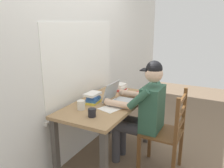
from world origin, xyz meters
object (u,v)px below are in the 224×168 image
(book_stack_side, at_px, (120,87))
(book_stack_main, at_px, (93,98))
(desk, at_px, (107,111))
(coffee_mug_white, at_px, (81,105))
(wooden_chair, at_px, (166,133))
(seated_person, at_px, (143,109))
(landscape_photo_print, at_px, (137,93))
(coffee_mug_dark, at_px, (92,113))
(laptop, at_px, (118,98))
(computer_mouse, at_px, (133,95))

(book_stack_side, bearing_deg, book_stack_main, 172.91)
(book_stack_side, bearing_deg, desk, -172.57)
(coffee_mug_white, bearing_deg, wooden_chair, -63.75)
(desk, xyz_separation_m, seated_person, (0.08, -0.41, 0.07))
(wooden_chair, bearing_deg, book_stack_main, 102.12)
(landscape_photo_print, bearing_deg, book_stack_side, 113.05)
(desk, height_order, seated_person, seated_person)
(coffee_mug_white, bearing_deg, book_stack_side, -5.17)
(desk, xyz_separation_m, coffee_mug_white, (-0.33, 0.14, 0.16))
(coffee_mug_white, bearing_deg, landscape_photo_print, -20.90)
(coffee_mug_white, height_order, coffee_mug_dark, coffee_mug_white)
(landscape_photo_print, bearing_deg, book_stack_main, 171.40)
(landscape_photo_print, bearing_deg, coffee_mug_white, 178.31)
(laptop, xyz_separation_m, coffee_mug_dark, (-0.50, 0.04, -0.01))
(desk, distance_m, seated_person, 0.43)
(book_stack_main, bearing_deg, seated_person, -72.01)
(book_stack_main, distance_m, landscape_photo_print, 0.68)
(seated_person, height_order, landscape_photo_print, seated_person)
(laptop, height_order, book_stack_main, laptop)
(computer_mouse, bearing_deg, coffee_mug_dark, 171.86)
(desk, distance_m, laptop, 0.20)
(laptop, height_order, landscape_photo_print, laptop)
(computer_mouse, bearing_deg, landscape_photo_print, 0.51)
(book_stack_side, bearing_deg, coffee_mug_dark, -171.81)
(computer_mouse, bearing_deg, book_stack_main, 144.26)
(computer_mouse, bearing_deg, seated_person, -138.53)
(wooden_chair, xyz_separation_m, computer_mouse, (0.26, 0.51, 0.29))
(seated_person, height_order, coffee_mug_dark, seated_person)
(book_stack_side, relative_size, landscape_photo_print, 1.54)
(coffee_mug_dark, relative_size, landscape_photo_print, 0.89)
(book_stack_main, bearing_deg, wooden_chair, -77.88)
(landscape_photo_print, bearing_deg, desk, 179.35)
(laptop, distance_m, coffee_mug_white, 0.46)
(desk, bearing_deg, computer_mouse, -28.02)
(coffee_mug_white, relative_size, book_stack_side, 0.61)
(book_stack_main, height_order, book_stack_side, book_stack_main)
(desk, relative_size, book_stack_main, 6.27)
(coffee_mug_dark, bearing_deg, desk, 9.02)
(laptop, bearing_deg, landscape_photo_print, -8.89)
(coffee_mug_dark, xyz_separation_m, landscape_photo_print, (0.94, -0.11, -0.04))
(seated_person, distance_m, coffee_mug_dark, 0.63)
(computer_mouse, distance_m, book_stack_side, 0.28)
(seated_person, xyz_separation_m, book_stack_main, (-0.18, 0.55, 0.10))
(coffee_mug_dark, bearing_deg, laptop, -4.72)
(seated_person, relative_size, computer_mouse, 12.64)
(coffee_mug_white, bearing_deg, desk, -22.44)
(coffee_mug_white, xyz_separation_m, book_stack_side, (0.82, -0.07, -0.00))
(wooden_chair, bearing_deg, laptop, 92.38)
(laptop, height_order, coffee_mug_dark, laptop)
(seated_person, bearing_deg, laptop, 94.58)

